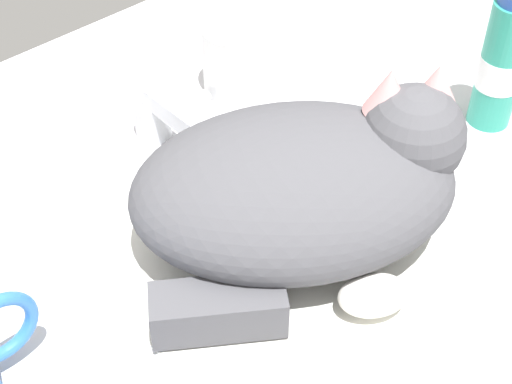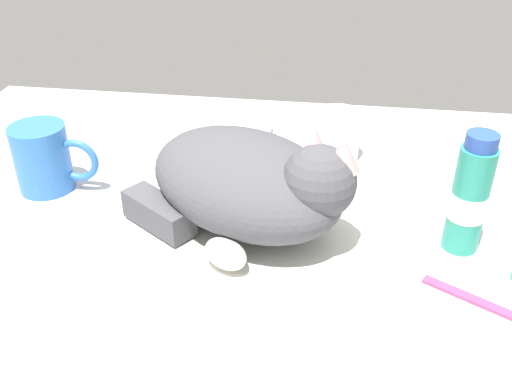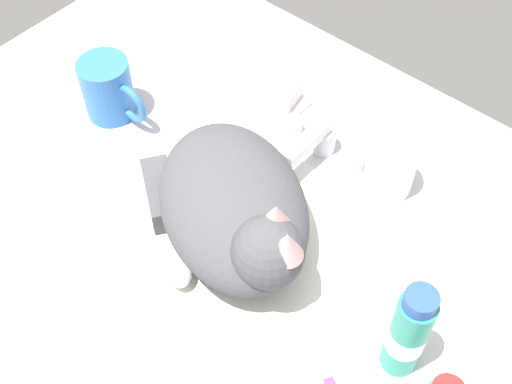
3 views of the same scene
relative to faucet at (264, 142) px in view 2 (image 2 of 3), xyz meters
The scene contains 10 objects.
ground_plane 18.71cm from the faucet, 90.00° to the right, with size 110.00×82.50×3.00cm, color silver.
sink_basin 18.39cm from the faucet, 90.00° to the right, with size 31.32×31.32×0.60cm, color silver.
faucet is the anchor object (origin of this frame).
cat 19.37cm from the faucet, 86.94° to the right, with size 32.26×29.66×14.41cm.
coffee_mug 32.01cm from the faucet, 155.08° to the right, with size 11.99×7.63×9.52cm.
rinse_cup 11.17cm from the faucet, ahead, with size 6.90×6.90×7.66cm.
soap_dish 12.25cm from the faucet, 159.43° to the left, with size 9.00×6.40×1.20cm, color white.
soap_bar 12.07cm from the faucet, 159.43° to the left, with size 6.84×4.60×2.73cm, color silver.
toothpaste_bottle 33.24cm from the faucet, 36.21° to the right, with size 4.34×4.34×15.16cm.
toothbrush 42.10cm from the faucet, 46.78° to the right, with size 13.11×8.29×1.60cm.
Camera 2 is at (10.32, -61.46, 42.69)cm, focal length 40.84 mm.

